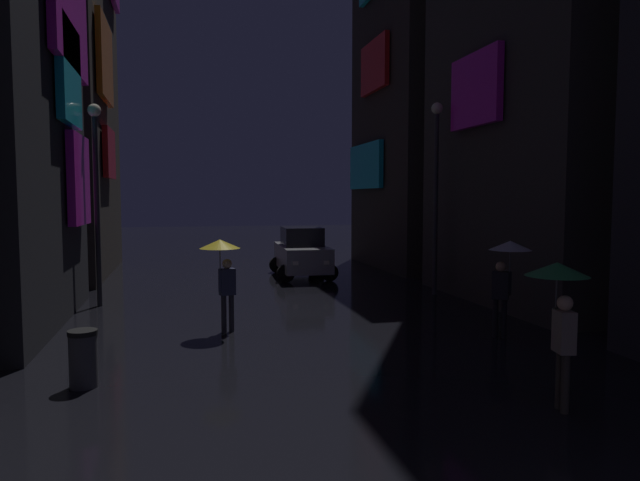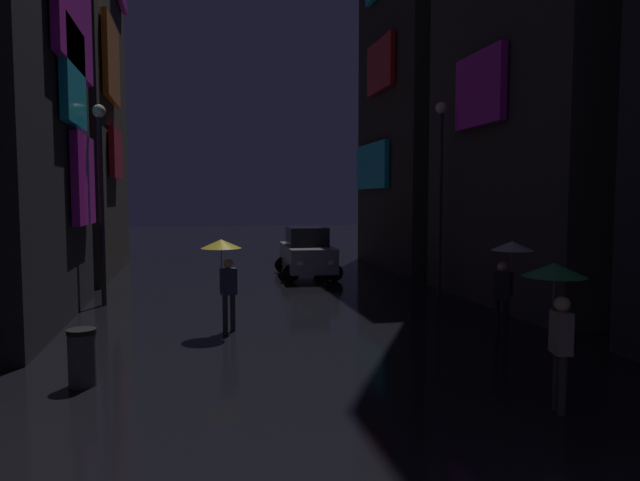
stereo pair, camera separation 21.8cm
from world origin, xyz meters
name	(u,v)px [view 2 (the right image)]	position (x,y,z in m)	size (l,w,h in m)	color
building_left_far	(58,27)	(-7.48, 22.35, 9.65)	(4.25, 8.71, 19.27)	#2D2826
building_right_far	(426,78)	(7.48, 21.59, 8.22)	(4.25, 7.18, 16.44)	#2D2826
pedestrian_far_right_clear	(509,262)	(4.09, 8.99, 1.67)	(0.90, 0.90, 2.12)	black
pedestrian_near_crossing_yellow	(224,259)	(-1.85, 10.91, 1.67)	(0.90, 0.90, 2.12)	#2D2D38
pedestrian_foreground_right_green	(556,295)	(2.51, 5.11, 1.67)	(0.90, 0.90, 2.12)	#38332D
car_distant	(307,253)	(1.78, 19.47, 0.93)	(2.40, 4.22, 1.92)	#99999E
streetlamp_right_far	(440,177)	(5.00, 14.51, 3.70)	(0.36, 0.36, 5.98)	#2D2D33
streetlamp_left_far	(101,181)	(-5.00, 14.98, 3.51)	(0.36, 0.36, 5.62)	#2D2D33
trash_bin	(82,357)	(-4.30, 7.71, 0.47)	(0.46, 0.46, 0.93)	#3F3F47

